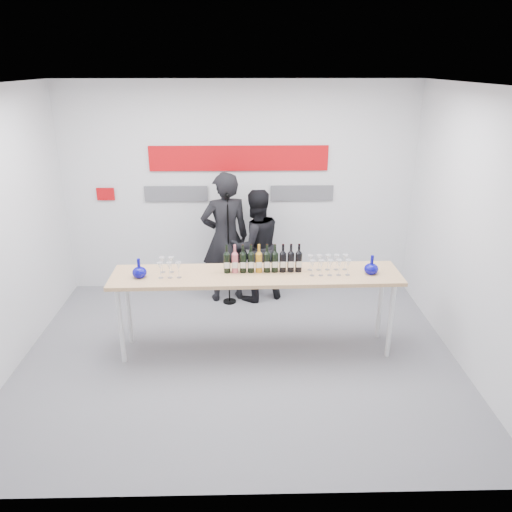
{
  "coord_description": "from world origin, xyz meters",
  "views": [
    {
      "loc": [
        0.08,
        -5.0,
        3.19
      ],
      "look_at": [
        0.2,
        0.26,
        1.15
      ],
      "focal_mm": 35.0,
      "sensor_mm": 36.0,
      "label": 1
    }
  ],
  "objects_px": {
    "tasting_table": "(256,280)",
    "mic_stand": "(229,271)",
    "presenter_left": "(225,238)",
    "presenter_right": "(255,246)"
  },
  "relations": [
    {
      "from": "presenter_right",
      "to": "mic_stand",
      "type": "height_order",
      "value": "presenter_right"
    },
    {
      "from": "tasting_table",
      "to": "presenter_left",
      "type": "bearing_deg",
      "value": 105.04
    },
    {
      "from": "tasting_table",
      "to": "presenter_left",
      "type": "relative_size",
      "value": 1.76
    },
    {
      "from": "tasting_table",
      "to": "presenter_right",
      "type": "relative_size",
      "value": 2.03
    },
    {
      "from": "presenter_left",
      "to": "presenter_right",
      "type": "height_order",
      "value": "presenter_left"
    },
    {
      "from": "presenter_right",
      "to": "mic_stand",
      "type": "distance_m",
      "value": 0.51
    },
    {
      "from": "tasting_table",
      "to": "presenter_left",
      "type": "distance_m",
      "value": 1.44
    },
    {
      "from": "tasting_table",
      "to": "mic_stand",
      "type": "distance_m",
      "value": 1.36
    },
    {
      "from": "tasting_table",
      "to": "presenter_left",
      "type": "xyz_separation_m",
      "value": [
        -0.4,
        1.39,
        0.02
      ]
    },
    {
      "from": "tasting_table",
      "to": "mic_stand",
      "type": "xyz_separation_m",
      "value": [
        -0.35,
        1.25,
        -0.42
      ]
    }
  ]
}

